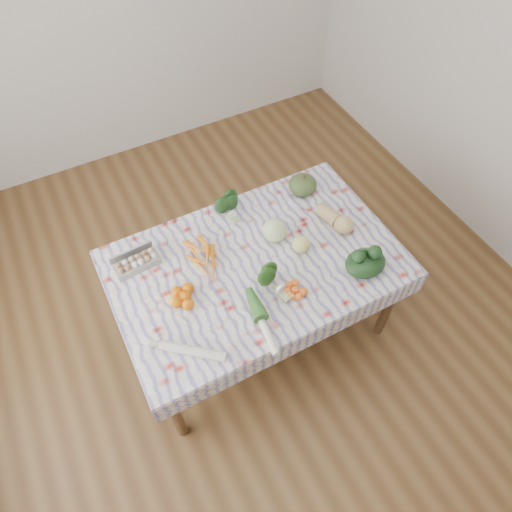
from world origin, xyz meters
TOP-DOWN VIEW (x-y plane):
  - ground at (0.00, 0.00)m, footprint 4.50×4.50m
  - dining_table at (0.00, 0.00)m, footprint 1.60×1.00m
  - tablecloth at (0.00, 0.00)m, footprint 1.66×1.06m
  - egg_carton at (-0.61, 0.29)m, footprint 0.27×0.12m
  - carrot_bunch at (-0.26, 0.15)m, footprint 0.23×0.21m
  - kale_bunch at (0.03, 0.41)m, footprint 0.16×0.14m
  - kabocha_squash at (0.53, 0.37)m, footprint 0.20×0.20m
  - cabbage at (0.18, 0.11)m, footprint 0.18×0.18m
  - butternut_squash at (0.56, 0.03)m, footprint 0.17×0.27m
  - orange_cluster at (-0.46, -0.05)m, footprint 0.27×0.27m
  - broccoli at (0.01, -0.20)m, footprint 0.19×0.19m
  - mandarin_cluster at (0.09, -0.28)m, footprint 0.17×0.17m
  - grapefruit at (0.27, -0.05)m, footprint 0.12×0.12m
  - spinach_bag at (0.52, -0.33)m, footprint 0.24×0.20m
  - daikon at (-0.55, -0.35)m, footprint 0.31×0.27m
  - leek at (-0.16, -0.37)m, footprint 0.09×0.39m

SIDE VIEW (x-z plane):
  - ground at x=0.00m, z-range 0.00..0.00m
  - dining_table at x=0.00m, z-range 0.30..1.05m
  - tablecloth at x=0.00m, z-range 0.75..0.76m
  - carrot_bunch at x=-0.26m, z-range 0.76..0.80m
  - leek at x=-0.16m, z-range 0.76..0.80m
  - mandarin_cluster at x=0.09m, z-range 0.76..0.81m
  - daikon at x=-0.55m, z-range 0.76..0.81m
  - egg_carton at x=-0.61m, z-range 0.76..0.83m
  - orange_cluster at x=-0.46m, z-range 0.76..0.83m
  - grapefruit at x=0.27m, z-range 0.76..0.87m
  - spinach_bag at x=0.52m, z-range 0.76..0.87m
  - butternut_squash at x=0.56m, z-range 0.76..0.88m
  - broccoli at x=0.01m, z-range 0.76..0.88m
  - kabocha_squash at x=0.53m, z-range 0.76..0.88m
  - kale_bunch at x=0.03m, z-range 0.76..0.89m
  - cabbage at x=0.18m, z-range 0.76..0.91m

